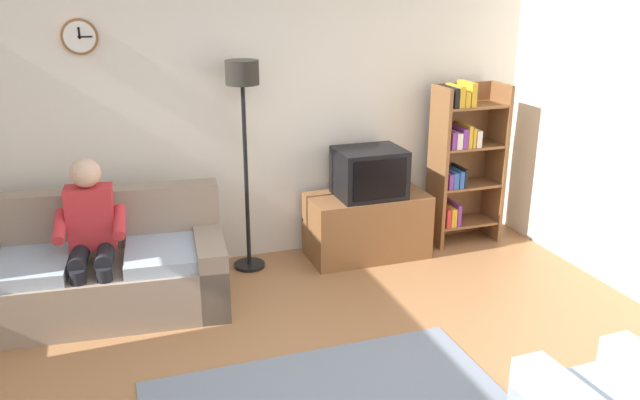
# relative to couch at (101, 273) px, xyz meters

# --- Properties ---
(back_wall_assembly) EXTENTS (6.20, 0.17, 2.70)m
(back_wall_assembly) POSITION_rel_couch_xyz_m (1.29, 0.73, 1.04)
(back_wall_assembly) COLOR silver
(back_wall_assembly) RESTS_ON ground_plane
(couch) EXTENTS (1.97, 1.04, 0.90)m
(couch) POSITION_rel_couch_xyz_m (0.00, 0.00, 0.00)
(couch) COLOR gray
(couch) RESTS_ON ground_plane
(tv_stand) EXTENTS (1.10, 0.56, 0.60)m
(tv_stand) POSITION_rel_couch_xyz_m (2.37, 0.32, -0.01)
(tv_stand) COLOR brown
(tv_stand) RESTS_ON ground_plane
(tv) EXTENTS (0.60, 0.49, 0.44)m
(tv) POSITION_rel_couch_xyz_m (2.37, 0.29, 0.51)
(tv) COLOR black
(tv) RESTS_ON tv_stand
(bookshelf) EXTENTS (0.68, 0.36, 1.59)m
(bookshelf) POSITION_rel_couch_xyz_m (3.38, 0.39, 0.52)
(bookshelf) COLOR brown
(bookshelf) RESTS_ON ground_plane
(floor_lamp) EXTENTS (0.28, 0.28, 1.85)m
(floor_lamp) POSITION_rel_couch_xyz_m (1.26, 0.42, 1.14)
(floor_lamp) COLOR black
(floor_lamp) RESTS_ON ground_plane
(person_on_couch) EXTENTS (0.54, 0.56, 1.24)m
(person_on_couch) POSITION_rel_couch_xyz_m (-0.03, -0.11, 0.39)
(person_on_couch) COLOR red
(person_on_couch) RESTS_ON ground_plane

